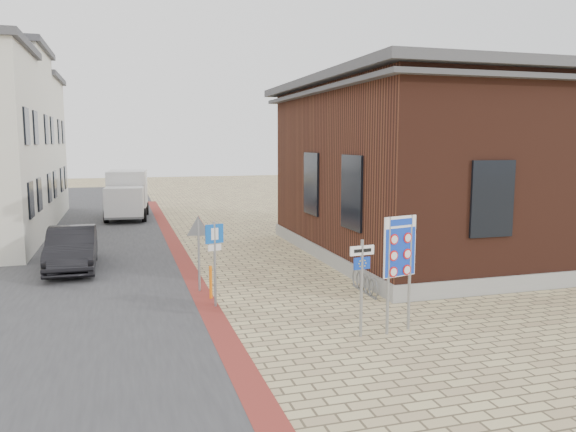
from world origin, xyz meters
TOP-DOWN VIEW (x-y plane):
  - ground at (0.00, 0.00)m, footprint 120.00×120.00m
  - road_strip at (-5.50, 15.00)m, footprint 7.00×60.00m
  - curb_strip at (-2.00, 10.00)m, footprint 0.60×40.00m
  - brick_building at (8.99, 7.00)m, footprint 13.00×13.00m
  - bike_rack at (2.65, 2.20)m, footprint 0.08×1.80m
  - sedan at (-5.84, 7.88)m, footprint 1.62×4.50m
  - box_truck at (-3.82, 20.96)m, footprint 2.57×5.39m
  - border_sign at (1.97, -1.18)m, footprint 0.92×0.28m
  - essen_sign at (1.00, -1.24)m, footprint 0.61×0.11m
  - parking_sign at (-1.80, 2.00)m, footprint 0.50×0.18m
  - yield_sign at (-2.00, 3.68)m, footprint 0.78×0.24m
  - bollard at (-1.80, 2.80)m, footprint 0.10×0.10m

SIDE VIEW (x-z plane):
  - ground at x=0.00m, z-range 0.00..0.00m
  - road_strip at x=-5.50m, z-range 0.00..0.02m
  - curb_strip at x=-2.00m, z-range 0.00..0.03m
  - bike_rack at x=2.65m, z-range -0.04..0.56m
  - bollard at x=-1.80m, z-range 0.00..0.96m
  - sedan at x=-5.84m, z-range 0.00..1.48m
  - box_truck at x=-3.82m, z-range 0.05..2.78m
  - essen_sign at x=1.00m, z-range 0.35..2.60m
  - parking_sign at x=-1.80m, z-range 0.41..2.73m
  - yield_sign at x=-2.00m, z-range 0.57..2.81m
  - border_sign at x=1.97m, z-range 0.60..3.33m
  - brick_building at x=8.99m, z-range 0.09..6.89m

